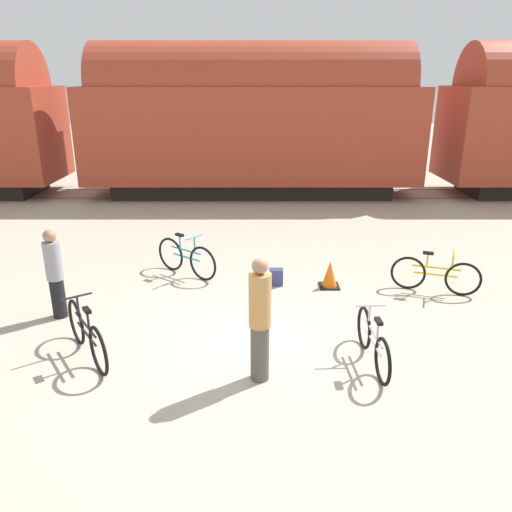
# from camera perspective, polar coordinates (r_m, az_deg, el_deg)

# --- Properties ---
(ground_plane) EXTENTS (80.00, 80.00, 0.00)m
(ground_plane) POSITION_cam_1_polar(r_m,az_deg,el_deg) (8.11, -0.87, -9.93)
(ground_plane) COLOR #B2A893
(freight_train) EXTENTS (36.83, 3.05, 5.17)m
(freight_train) POSITION_cam_1_polar(r_m,az_deg,el_deg) (17.96, -0.23, 15.55)
(freight_train) COLOR black
(freight_train) RESTS_ON ground_plane
(rail_near) EXTENTS (48.83, 0.07, 0.01)m
(rail_near) POSITION_cam_1_polar(r_m,az_deg,el_deg) (17.65, -0.23, 6.64)
(rail_near) COLOR #4C4238
(rail_near) RESTS_ON ground_plane
(rail_far) EXTENTS (48.83, 0.07, 0.01)m
(rail_far) POSITION_cam_1_polar(r_m,az_deg,el_deg) (19.05, -0.20, 7.62)
(rail_far) COLOR #4C4238
(rail_far) RESTS_ON ground_plane
(bicycle_black) EXTENTS (1.08, 1.52, 0.92)m
(bicycle_black) POSITION_cam_1_polar(r_m,az_deg,el_deg) (7.96, -18.54, -8.45)
(bicycle_black) COLOR black
(bicycle_black) RESTS_ON ground_plane
(bicycle_teal) EXTENTS (1.38, 1.08, 0.92)m
(bicycle_teal) POSITION_cam_1_polar(r_m,az_deg,el_deg) (10.71, -7.71, -0.20)
(bicycle_teal) COLOR black
(bicycle_teal) RESTS_ON ground_plane
(bicycle_silver) EXTENTS (0.46, 1.66, 0.84)m
(bicycle_silver) POSITION_cam_1_polar(r_m,az_deg,el_deg) (7.61, 13.46, -9.58)
(bicycle_silver) COLOR black
(bicycle_silver) RESTS_ON ground_plane
(bicycle_yellow) EXTENTS (1.63, 0.62, 0.85)m
(bicycle_yellow) POSITION_cam_1_polar(r_m,az_deg,el_deg) (10.39, 20.07, -2.09)
(bicycle_yellow) COLOR black
(bicycle_yellow) RESTS_ON ground_plane
(person_in_grey) EXTENTS (0.29, 0.29, 1.61)m
(person_in_grey) POSITION_cam_1_polar(r_m,az_deg,el_deg) (9.29, -21.74, -1.81)
(person_in_grey) COLOR black
(person_in_grey) RESTS_ON ground_plane
(person_in_tan) EXTENTS (0.31, 0.31, 1.81)m
(person_in_tan) POSITION_cam_1_polar(r_m,az_deg,el_deg) (6.80, 0.70, -7.26)
(person_in_tan) COLOR #514C47
(person_in_tan) RESTS_ON ground_plane
(backpack) EXTENTS (0.28, 0.20, 0.34)m
(backpack) POSITION_cam_1_polar(r_m,az_deg,el_deg) (10.20, 2.56, -2.42)
(backpack) COLOR navy
(backpack) RESTS_ON ground_plane
(traffic_cone) EXTENTS (0.40, 0.40, 0.55)m
(traffic_cone) POSITION_cam_1_polar(r_m,az_deg,el_deg) (10.17, 8.69, -2.18)
(traffic_cone) COLOR black
(traffic_cone) RESTS_ON ground_plane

